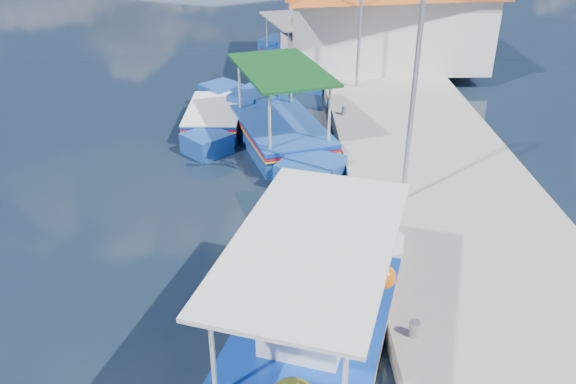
{
  "coord_description": "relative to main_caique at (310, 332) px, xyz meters",
  "views": [
    {
      "loc": [
        1.32,
        -11.1,
        7.81
      ],
      "look_at": [
        1.67,
        0.98,
        1.3
      ],
      "focal_mm": 37.19,
      "sensor_mm": 36.0,
      "label": 1
    }
  ],
  "objects": [
    {
      "name": "ground",
      "position": [
        -1.94,
        2.93,
        -0.55
      ],
      "size": [
        160.0,
        160.0,
        0.0
      ],
      "primitive_type": "plane",
      "color": "black",
      "rests_on": "ground"
    },
    {
      "name": "quay",
      "position": [
        3.96,
        8.93,
        -0.3
      ],
      "size": [
        5.0,
        44.0,
        0.5
      ],
      "primitive_type": "cube",
      "color": "gray",
      "rests_on": "ground"
    },
    {
      "name": "bollards",
      "position": [
        1.86,
        8.18,
        0.1
      ],
      "size": [
        0.2,
        17.2,
        0.3
      ],
      "color": "#A5A8AD",
      "rests_on": "quay"
    },
    {
      "name": "main_caique",
      "position": [
        0.0,
        0.0,
        0.0
      ],
      "size": [
        4.26,
        8.24,
        2.85
      ],
      "rotation": [
        0.0,
        0.0,
        0.32
      ],
      "color": "white",
      "rests_on": "ground"
    },
    {
      "name": "caique_green_canopy",
      "position": [
        -0.3,
        9.44,
        -0.12
      ],
      "size": [
        3.71,
        7.44,
        2.9
      ],
      "rotation": [
        0.0,
        0.0,
        -0.29
      ],
      "color": "#184293",
      "rests_on": "ground"
    },
    {
      "name": "caique_blue_hull",
      "position": [
        -2.59,
        11.22,
        -0.26
      ],
      "size": [
        1.94,
        6.06,
        1.08
      ],
      "rotation": [
        0.0,
        0.0,
        0.04
      ],
      "color": "#184293",
      "rests_on": "ground"
    },
    {
      "name": "caique_far",
      "position": [
        0.44,
        17.76,
        -0.09
      ],
      "size": [
        3.33,
        6.9,
        2.5
      ],
      "rotation": [
        0.0,
        0.0,
        -0.27
      ],
      "color": "#184293",
      "rests_on": "ground"
    },
    {
      "name": "harbor_building",
      "position": [
        4.26,
        17.93,
        2.23
      ],
      "size": [
        10.49,
        10.49,
        4.4
      ],
      "color": "silver",
      "rests_on": "quay"
    },
    {
      "name": "lamp_post_near",
      "position": [
        2.57,
        4.93,
        3.3
      ],
      "size": [
        1.21,
        0.14,
        6.0
      ],
      "color": "#A5A8AD",
      "rests_on": "quay"
    }
  ]
}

